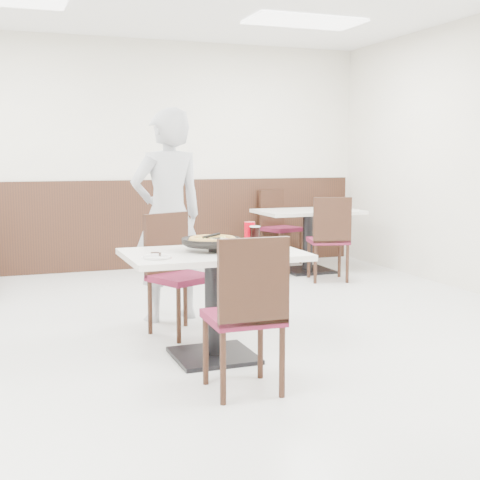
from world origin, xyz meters
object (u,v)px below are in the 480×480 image
object	(u,v)px
cola_glass	(255,236)
bg_chair_right_near	(328,238)
diner_person	(168,215)
chair_near	(243,313)
bg_chair_right_far	(281,227)
pizza_pan	(211,245)
bg_table_right	(308,241)
pizza	(212,242)
chair_far	(182,275)
red_cup	(250,232)
side_plate	(157,257)
main_table	(213,305)

from	to	relation	value
cola_glass	bg_chair_right_near	xyz separation A→B (m)	(1.71, 2.09, -0.34)
bg_chair_right_near	diner_person	bearing A→B (deg)	-137.13
chair_near	bg_chair_right_far	world-z (taller)	same
pizza_pan	bg_table_right	bearing A→B (deg)	53.24
pizza	chair_near	bearing A→B (deg)	-93.75
bg_chair_right_near	bg_table_right	bearing A→B (deg)	101.53
cola_glass	bg_chair_right_far	bearing A→B (deg)	63.25
chair_near	bg_table_right	size ratio (longest dim) A/B	0.79
pizza	bg_chair_right_far	bearing A→B (deg)	59.62
chair_far	red_cup	size ratio (longest dim) A/B	5.94
pizza_pan	side_plate	distance (m)	0.47
main_table	bg_chair_right_far	world-z (taller)	bg_chair_right_far
cola_glass	red_cup	size ratio (longest dim) A/B	0.81
pizza_pan	pizza	xyz separation A→B (m)	(0.01, -0.00, 0.02)
pizza_pan	red_cup	bearing A→B (deg)	36.03
chair_near	main_table	bearing A→B (deg)	88.21
pizza_pan	diner_person	size ratio (longest dim) A/B	0.19
diner_person	bg_chair_right_far	bearing A→B (deg)	-142.78
chair_far	bg_table_right	size ratio (longest dim) A/B	0.79
chair_near	pizza	xyz separation A→B (m)	(0.05, 0.73, 0.34)
chair_far	side_plate	xyz separation A→B (m)	(-0.39, -0.83, 0.28)
side_plate	cola_glass	size ratio (longest dim) A/B	1.37
chair_far	diner_person	world-z (taller)	diner_person
chair_far	bg_chair_right_near	distance (m)	2.71
red_cup	chair_far	bearing A→B (deg)	142.01
main_table	red_cup	size ratio (longest dim) A/B	7.50
main_table	cola_glass	xyz separation A→B (m)	(0.40, 0.23, 0.44)
diner_person	side_plate	bearing A→B (deg)	61.45
pizza_pan	bg_chair_right_far	distance (m)	4.15
pizza	side_plate	world-z (taller)	pizza
chair_near	side_plate	bearing A→B (deg)	127.80
pizza	red_cup	bearing A→B (deg)	36.88
main_table	chair_far	bearing A→B (deg)	93.54
pizza	bg_chair_right_near	bearing A→B (deg)	47.38
bg_table_right	bg_chair_right_near	bearing A→B (deg)	-93.14
bg_table_right	diner_person	bearing A→B (deg)	-141.36
side_plate	cola_glass	xyz separation A→B (m)	(0.83, 0.39, 0.06)
chair_near	pizza_pan	bearing A→B (deg)	88.44
cola_glass	bg_chair_right_far	xyz separation A→B (m)	(1.70, 3.37, -0.34)
pizza	bg_chair_right_far	distance (m)	4.14
bg_table_right	bg_chair_right_far	xyz separation A→B (m)	(-0.04, 0.70, 0.10)
side_plate	bg_chair_right_near	bearing A→B (deg)	44.34
pizza	bg_table_right	distance (m)	3.60
bg_table_right	bg_chair_right_near	xyz separation A→B (m)	(-0.03, -0.59, 0.10)
diner_person	bg_table_right	xyz separation A→B (m)	(2.16, 1.73, -0.52)
chair_near	chair_far	size ratio (longest dim) A/B	1.00
pizza	red_cup	distance (m)	0.48
bg_chair_right_far	pizza_pan	bearing A→B (deg)	42.44
side_plate	bg_chair_right_far	world-z (taller)	bg_chair_right_far
bg_chair_right_near	bg_chair_right_far	xyz separation A→B (m)	(-0.01, 1.28, 0.00)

